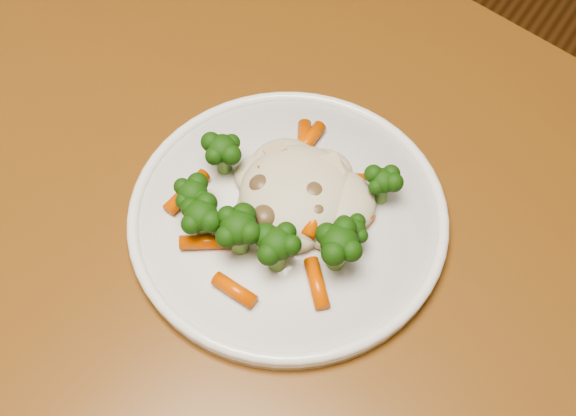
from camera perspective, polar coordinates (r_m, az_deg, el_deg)
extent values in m
cube|color=brown|center=(0.59, -0.63, -9.54)|extent=(1.32, 0.99, 0.04)
cube|color=brown|center=(1.26, -8.10, 9.99)|extent=(0.07, 0.07, 0.71)
cylinder|color=white|center=(0.60, 0.00, -0.71)|extent=(0.26, 0.26, 0.01)
ellipsoid|color=beige|center=(0.59, 0.82, 1.78)|extent=(0.11, 0.10, 0.04)
ellipsoid|color=black|center=(0.58, -6.80, -1.14)|extent=(0.04, 0.04, 0.04)
ellipsoid|color=black|center=(0.56, -3.87, -2.19)|extent=(0.05, 0.05, 0.04)
ellipsoid|color=black|center=(0.56, -0.85, -3.43)|extent=(0.04, 0.04, 0.04)
ellipsoid|color=black|center=(0.56, 4.00, -3.37)|extent=(0.05, 0.05, 0.04)
ellipsoid|color=black|center=(0.57, 5.13, -2.17)|extent=(0.03, 0.03, 0.03)
ellipsoid|color=black|center=(0.60, 7.42, 1.65)|extent=(0.04, 0.04, 0.03)
ellipsoid|color=black|center=(0.61, -5.18, 4.11)|extent=(0.04, 0.04, 0.04)
ellipsoid|color=black|center=(0.59, -7.45, 0.62)|extent=(0.04, 0.04, 0.04)
cylinder|color=#E35805|center=(0.63, 1.27, 4.93)|extent=(0.04, 0.05, 0.01)
cylinder|color=#E35805|center=(0.61, 4.30, 2.27)|extent=(0.04, 0.03, 0.01)
cylinder|color=#E35805|center=(0.60, 5.05, 0.01)|extent=(0.04, 0.02, 0.01)
cylinder|color=#E35805|center=(0.61, -8.00, 1.26)|extent=(0.01, 0.05, 0.01)
cylinder|color=#E35805|center=(0.58, -6.41, -2.67)|extent=(0.04, 0.04, 0.01)
cylinder|color=#E35805|center=(0.56, -4.24, -6.50)|extent=(0.04, 0.01, 0.01)
cylinder|color=#E35805|center=(0.56, 2.29, -5.97)|extent=(0.04, 0.04, 0.01)
cylinder|color=#E35805|center=(0.58, 2.23, -0.53)|extent=(0.02, 0.04, 0.01)
cylinder|color=#E35805|center=(0.60, -0.31, 3.26)|extent=(0.04, 0.04, 0.01)
cylinder|color=#E35805|center=(0.64, 1.62, 5.34)|extent=(0.01, 0.04, 0.01)
ellipsoid|color=brown|center=(0.59, 1.87, 1.14)|extent=(0.03, 0.03, 0.02)
ellipsoid|color=brown|center=(0.58, 2.20, -0.14)|extent=(0.02, 0.02, 0.01)
ellipsoid|color=brown|center=(0.59, -2.06, 1.77)|extent=(0.02, 0.02, 0.02)
ellipsoid|color=brown|center=(0.57, -1.86, -0.63)|extent=(0.02, 0.02, 0.01)
ellipsoid|color=brown|center=(0.58, 0.40, 0.83)|extent=(0.02, 0.02, 0.02)
cube|color=#C7B285|center=(0.60, 1.63, 3.37)|extent=(0.03, 0.03, 0.01)
cube|color=#C7B285|center=(0.60, 3.46, 3.11)|extent=(0.03, 0.03, 0.01)
cube|color=#C7B285|center=(0.61, -0.95, 4.42)|extent=(0.02, 0.02, 0.01)
cube|color=#C7B285|center=(0.61, 1.01, 3.49)|extent=(0.02, 0.02, 0.01)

